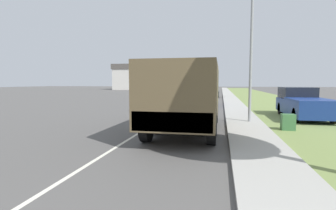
{
  "coord_description": "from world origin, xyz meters",
  "views": [
    {
      "loc": [
        3.31,
        0.85,
        2.1
      ],
      "look_at": [
        0.76,
        13.46,
        0.98
      ],
      "focal_mm": 28.0,
      "sensor_mm": 36.0,
      "label": 1
    }
  ],
  "objects": [
    {
      "name": "pickup_truck",
      "position": [
        8.05,
        17.5,
        0.85
      ],
      "size": [
        2.02,
        5.44,
        1.77
      ],
      "color": "navy",
      "rests_on": "grass_strip_right"
    },
    {
      "name": "car_second_ahead",
      "position": [
        2.17,
        38.3,
        0.71
      ],
      "size": [
        1.77,
        3.97,
        1.59
      ],
      "color": "black",
      "rests_on": "ground"
    },
    {
      "name": "utility_box",
      "position": [
        6.2,
        12.97,
        0.37
      ],
      "size": [
        0.55,
        0.45,
        0.7
      ],
      "color": "#3D7042",
      "rests_on": "grass_strip_right"
    },
    {
      "name": "sidewalk_right",
      "position": [
        4.5,
        40.0,
        0.06
      ],
      "size": [
        1.8,
        120.0,
        0.12
      ],
      "color": "#ADAAA3",
      "rests_on": "ground"
    },
    {
      "name": "car_nearest_ahead",
      "position": [
        1.86,
        24.68,
        0.74
      ],
      "size": [
        1.72,
        4.06,
        1.67
      ],
      "color": "navy",
      "rests_on": "ground"
    },
    {
      "name": "building_distant",
      "position": [
        -19.96,
        73.66,
        3.63
      ],
      "size": [
        13.23,
        9.45,
        7.16
      ],
      "color": "beige",
      "rests_on": "ground"
    },
    {
      "name": "grass_strip_right",
      "position": [
        8.9,
        40.0,
        0.01
      ],
      "size": [
        7.0,
        120.0,
        0.02
      ],
      "color": "olive",
      "rests_on": "ground"
    },
    {
      "name": "ground_plane",
      "position": [
        0.0,
        40.0,
        0.0
      ],
      "size": [
        180.0,
        180.0,
        0.0
      ],
      "primitive_type": "plane",
      "color": "#565451"
    },
    {
      "name": "military_truck",
      "position": [
        1.89,
        11.95,
        1.62
      ],
      "size": [
        2.56,
        7.36,
        2.79
      ],
      "color": "#474C38",
      "rests_on": "ground"
    },
    {
      "name": "lane_centre_stripe",
      "position": [
        0.0,
        40.0,
        0.0
      ],
      "size": [
        0.12,
        120.0,
        0.0
      ],
      "color": "silver",
      "rests_on": "ground"
    },
    {
      "name": "lamp_post",
      "position": [
        4.56,
        14.63,
        4.66
      ],
      "size": [
        1.69,
        0.24,
        7.71
      ],
      "color": "gray",
      "rests_on": "sidewalk_right"
    }
  ]
}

